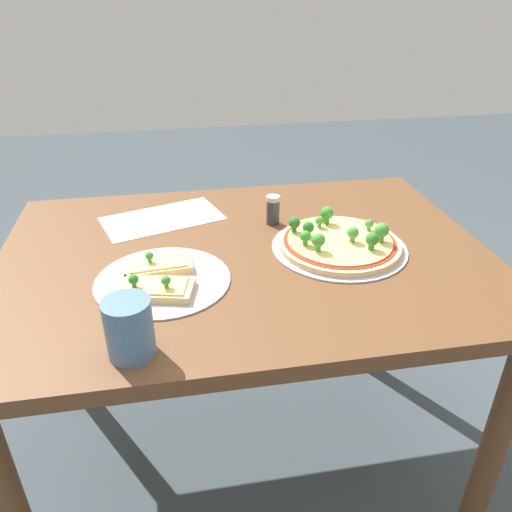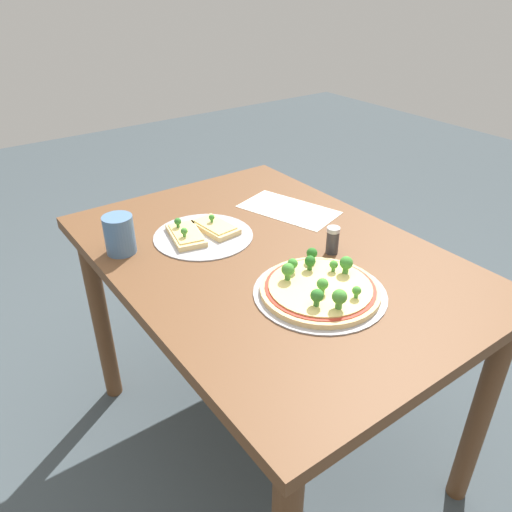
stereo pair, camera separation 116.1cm
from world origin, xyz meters
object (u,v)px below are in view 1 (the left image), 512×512
object	(u,v)px
pizza_tray_slice	(159,278)
drinking_cup	(129,328)
condiment_shaker	(273,210)
pizza_tray_whole	(339,242)
dining_table	(246,288)

from	to	relation	value
pizza_tray_slice	drinking_cup	size ratio (longest dim) A/B	2.69
drinking_cup	condiment_shaker	world-z (taller)	drinking_cup
pizza_tray_whole	condiment_shaker	xyz separation A→B (m)	(-0.13, 0.16, 0.02)
dining_table	pizza_tray_whole	distance (m)	0.26
condiment_shaker	dining_table	bearing A→B (deg)	-123.91
pizza_tray_whole	drinking_cup	xyz separation A→B (m)	(-0.48, -0.31, 0.04)
condiment_shaker	drinking_cup	bearing A→B (deg)	-126.32
dining_table	pizza_tray_slice	distance (m)	0.26
drinking_cup	condiment_shaker	bearing A→B (deg)	53.68
dining_table	drinking_cup	size ratio (longest dim) A/B	10.66
dining_table	pizza_tray_slice	world-z (taller)	pizza_tray_slice
pizza_tray_whole	drinking_cup	size ratio (longest dim) A/B	2.99
dining_table	drinking_cup	bearing A→B (deg)	-127.31
pizza_tray_whole	pizza_tray_slice	xyz separation A→B (m)	(-0.43, -0.08, -0.01)
drinking_cup	pizza_tray_whole	bearing A→B (deg)	33.02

